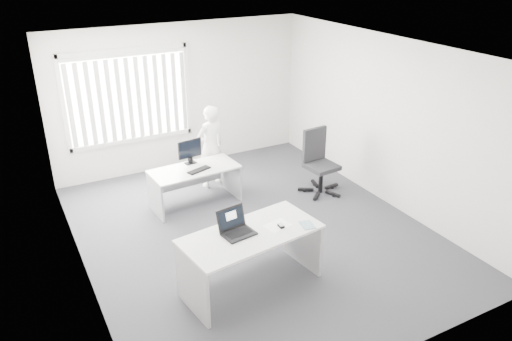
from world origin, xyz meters
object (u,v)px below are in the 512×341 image
office_chair (319,173)px  monitor (190,152)px  desk_far (195,178)px  laptop (239,224)px  person (211,147)px  desk_near (251,248)px

office_chair → monitor: office_chair is taller
office_chair → desk_far: bearing=159.9°
office_chair → laptop: size_ratio=2.94×
monitor → laptop: bearing=-105.5°
desk_far → person: bearing=41.8°
desk_far → person: 0.82m
person → monitor: (-0.51, -0.31, 0.12)m
desk_near → monitor: 2.71m
desk_near → monitor: monitor is taller
desk_far → person: size_ratio=0.98×
desk_near → person: size_ratio=1.22×
desk_far → laptop: (-0.37, -2.42, 0.48)m
office_chair → person: (-1.60, 1.14, 0.41)m
desk_far → office_chair: office_chair is taller
desk_near → laptop: laptop is taller
desk_near → monitor: bearing=77.5°
desk_far → laptop: size_ratio=3.84×
desk_far → office_chair: bearing=-18.9°
desk_far → person: person is taller
monitor → person: bearing=24.3°
person → desk_near: bearing=63.1°
person → monitor: person is taller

